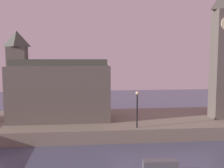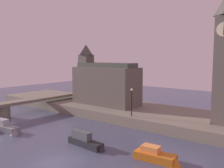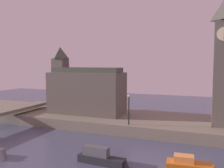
# 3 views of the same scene
# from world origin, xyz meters

# --- Properties ---
(far_embankment) EXTENTS (70.00, 12.00, 1.50)m
(far_embankment) POSITION_xyz_m (0.00, 20.00, 0.75)
(far_embankment) COLOR slate
(far_embankment) RESTS_ON ground
(clock_tower) EXTENTS (2.44, 2.48, 16.26)m
(clock_tower) POSITION_xyz_m (10.21, 18.58, 9.88)
(clock_tower) COLOR #5B544C
(clock_tower) RESTS_ON far_embankment
(parliament_hall) EXTENTS (12.26, 5.28, 10.92)m
(parliament_hall) POSITION_xyz_m (-10.50, 19.83, 5.30)
(parliament_hall) COLOR #5B544C
(parliament_hall) RESTS_ON far_embankment
(streetlamp) EXTENTS (0.36, 0.36, 4.03)m
(streetlamp) POSITION_xyz_m (-1.21, 14.99, 4.00)
(streetlamp) COLOR black
(streetlamp) RESTS_ON far_embankment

